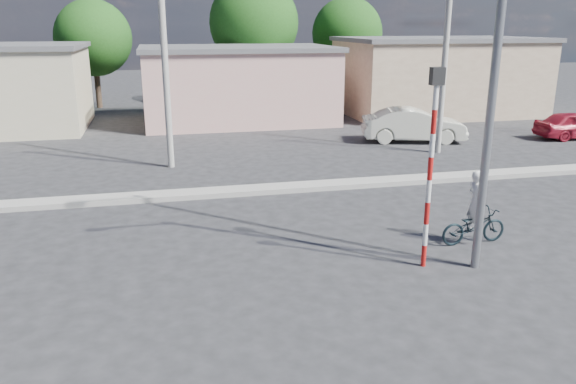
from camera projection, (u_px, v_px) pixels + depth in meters
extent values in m
plane|color=#262629|center=(301.00, 314.00, 10.46)|extent=(120.00, 120.00, 0.00)
cube|color=#99968E|center=(239.00, 191.00, 17.90)|extent=(40.00, 0.80, 0.16)
imported|color=black|center=(474.00, 226.00, 13.72)|extent=(1.73, 0.67, 0.90)
imported|color=white|center=(475.00, 213.00, 13.63)|extent=(0.39, 0.58, 1.55)
imported|color=beige|center=(414.00, 125.00, 25.57)|extent=(4.89, 2.74, 1.53)
imported|color=maroon|center=(575.00, 125.00, 26.33)|extent=(3.77, 1.57, 1.27)
cylinder|color=red|center=(424.00, 256.00, 12.48)|extent=(0.11, 0.11, 0.50)
cylinder|color=white|center=(425.00, 235.00, 12.33)|extent=(0.11, 0.11, 0.50)
cylinder|color=red|center=(427.00, 213.00, 12.19)|extent=(0.11, 0.11, 0.50)
cylinder|color=white|center=(429.00, 191.00, 12.04)|extent=(0.11, 0.11, 0.50)
cylinder|color=red|center=(430.00, 169.00, 11.90)|extent=(0.11, 0.11, 0.50)
cylinder|color=white|center=(432.00, 145.00, 11.76)|extent=(0.11, 0.11, 0.50)
cylinder|color=red|center=(434.00, 122.00, 11.61)|extent=(0.11, 0.11, 0.50)
cylinder|color=white|center=(436.00, 98.00, 11.47)|extent=(0.11, 0.11, 0.50)
cube|color=black|center=(437.00, 76.00, 11.34)|extent=(0.28, 0.18, 0.36)
cylinder|color=slate|center=(496.00, 60.00, 11.21)|extent=(0.18, 0.18, 9.00)
cube|color=#DC9E97|center=(238.00, 86.00, 30.86)|extent=(10.00, 7.00, 3.80)
cube|color=#59595B|center=(237.00, 48.00, 30.28)|extent=(10.30, 7.30, 0.24)
cube|color=tan|center=(437.00, 78.00, 33.41)|extent=(11.00, 7.00, 4.20)
cube|color=#59595B|center=(440.00, 39.00, 32.77)|extent=(11.30, 7.30, 0.24)
cylinder|color=#38281E|center=(97.00, 80.00, 35.71)|extent=(0.36, 0.36, 3.47)
sphere|color=#26621D|center=(93.00, 38.00, 34.96)|extent=(4.71, 4.71, 4.71)
cylinder|color=#38281E|center=(255.00, 73.00, 36.84)|extent=(0.36, 0.36, 4.20)
sphere|color=#26621D|center=(254.00, 23.00, 35.93)|extent=(5.70, 5.70, 5.70)
cylinder|color=#38281E|center=(346.00, 73.00, 40.30)|extent=(0.36, 0.36, 3.64)
sphere|color=#26621D|center=(347.00, 33.00, 39.51)|extent=(4.94, 4.94, 4.94)
cylinder|color=#99968E|center=(165.00, 59.00, 20.06)|extent=(0.24, 0.24, 8.00)
cylinder|color=#99968E|center=(445.00, 55.00, 22.45)|extent=(0.24, 0.24, 8.00)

